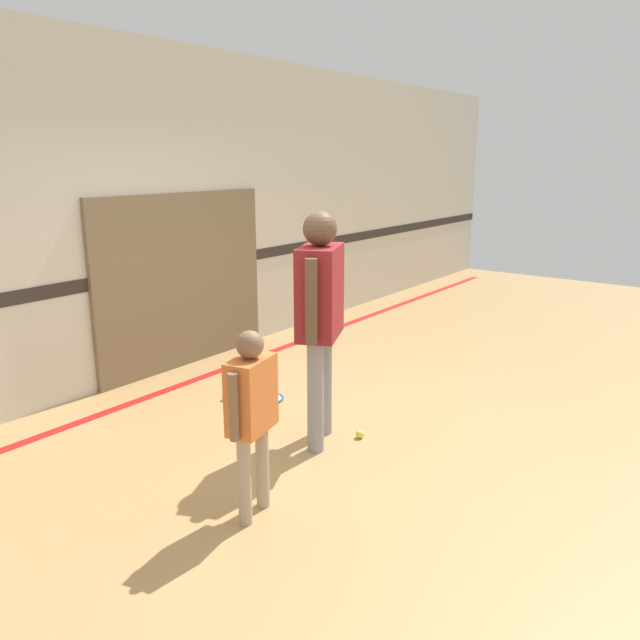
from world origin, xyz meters
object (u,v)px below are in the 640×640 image
object	(u,v)px
tennis_ball_near_instructor	(360,434)
person_instructor	(320,304)
racket_spare_on_floor	(269,398)
tennis_ball_by_spare_racket	(226,397)
person_student_left	(252,404)

from	to	relation	value
tennis_ball_near_instructor	person_instructor	bearing A→B (deg)	136.20
racket_spare_on_floor	tennis_ball_by_spare_racket	xyz separation A→B (m)	(-0.26, 0.29, 0.02)
person_student_left	racket_spare_on_floor	xyz separation A→B (m)	(1.48, 1.18, -0.71)
person_student_left	tennis_ball_near_instructor	xyz separation A→B (m)	(1.29, 0.07, -0.69)
tennis_ball_near_instructor	person_student_left	bearing A→B (deg)	-176.76
racket_spare_on_floor	tennis_ball_by_spare_racket	distance (m)	0.39
person_student_left	tennis_ball_by_spare_racket	distance (m)	2.03
person_student_left	tennis_ball_by_spare_racket	bearing A→B (deg)	38.10
person_student_left	racket_spare_on_floor	size ratio (longest dim) A/B	2.48
person_instructor	tennis_ball_by_spare_racket	distance (m)	1.59
tennis_ball_near_instructor	tennis_ball_by_spare_racket	bearing A→B (deg)	92.87
person_student_left	tennis_ball_by_spare_racket	size ratio (longest dim) A/B	17.75
person_instructor	racket_spare_on_floor	distance (m)	1.46
person_student_left	tennis_ball_near_instructor	bearing A→B (deg)	-9.20
person_instructor	racket_spare_on_floor	world-z (taller)	person_instructor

